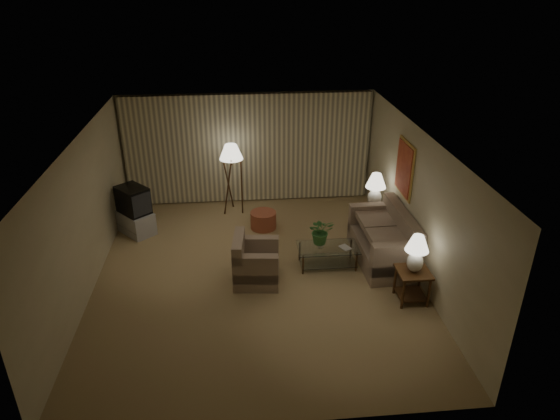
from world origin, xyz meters
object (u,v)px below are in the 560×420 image
at_px(floor_lamp, 232,177).
at_px(vase, 320,244).
at_px(table_lamp_near, 417,250).
at_px(side_table_near, 412,280).
at_px(table_lamp_far, 376,187).
at_px(sofa, 382,242).
at_px(armchair, 256,264).
at_px(side_table_far, 373,214).
at_px(ottoman, 263,220).
at_px(crt_tv, 133,200).
at_px(coffee_table, 328,253).
at_px(tv_cabinet, 136,222).

distance_m(floor_lamp, vase, 3.12).
bearing_deg(table_lamp_near, side_table_near, -36.87).
bearing_deg(table_lamp_far, vase, -136.17).
height_order(sofa, vase, sofa).
bearing_deg(floor_lamp, sofa, -40.81).
height_order(side_table_near, floor_lamp, floor_lamp).
bearing_deg(sofa, floor_lamp, -131.73).
distance_m(armchair, side_table_near, 2.80).
height_order(armchair, side_table_far, armchair).
bearing_deg(ottoman, side_table_near, -50.92).
distance_m(crt_tv, ottoman, 2.86).
bearing_deg(crt_tv, coffee_table, 24.31).
height_order(table_lamp_far, tv_cabinet, table_lamp_far).
height_order(coffee_table, ottoman, coffee_table).
bearing_deg(side_table_far, coffee_table, -132.94).
distance_m(side_table_far, vase, 1.95).
bearing_deg(table_lamp_far, table_lamp_near, -90.00).
distance_m(armchair, floor_lamp, 3.06).
relative_size(sofa, table_lamp_near, 2.76).
relative_size(armchair, floor_lamp, 0.61).
bearing_deg(floor_lamp, side_table_near, -51.61).
height_order(coffee_table, crt_tv, crt_tv).
bearing_deg(armchair, table_lamp_far, -51.26).
relative_size(armchair, crt_tv, 1.23).
bearing_deg(tv_cabinet, ottoman, 47.36).
bearing_deg(side_table_near, vase, 138.36).
bearing_deg(crt_tv, vase, 23.48).
distance_m(table_lamp_far, crt_tv, 5.22).
height_order(tv_cabinet, ottoman, tv_cabinet).
relative_size(sofa, ottoman, 3.32).
distance_m(side_table_near, table_lamp_near, 0.60).
bearing_deg(floor_lamp, vase, -57.66).
height_order(side_table_far, crt_tv, crt_tv).
bearing_deg(vase, side_table_near, -41.64).
bearing_deg(side_table_far, floor_lamp, 157.56).
height_order(crt_tv, ottoman, crt_tv).
bearing_deg(vase, tv_cabinet, 155.24).
xyz_separation_m(table_lamp_far, tv_cabinet, (-5.20, 0.40, -0.80)).
bearing_deg(side_table_near, sofa, 96.34).
xyz_separation_m(side_table_far, tv_cabinet, (-5.20, 0.40, -0.16)).
relative_size(side_table_far, crt_tv, 0.72).
distance_m(side_table_near, crt_tv, 6.02).
xyz_separation_m(sofa, ottoman, (-2.25, 1.61, -0.23)).
bearing_deg(vase, side_table_far, 43.83).
height_order(armchair, coffee_table, armchair).
relative_size(tv_cabinet, ottoman, 1.65).
distance_m(table_lamp_near, crt_tv, 6.01).
bearing_deg(ottoman, tv_cabinet, 179.12).
bearing_deg(vase, ottoman, 120.25).
relative_size(armchair, table_lamp_far, 1.35).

